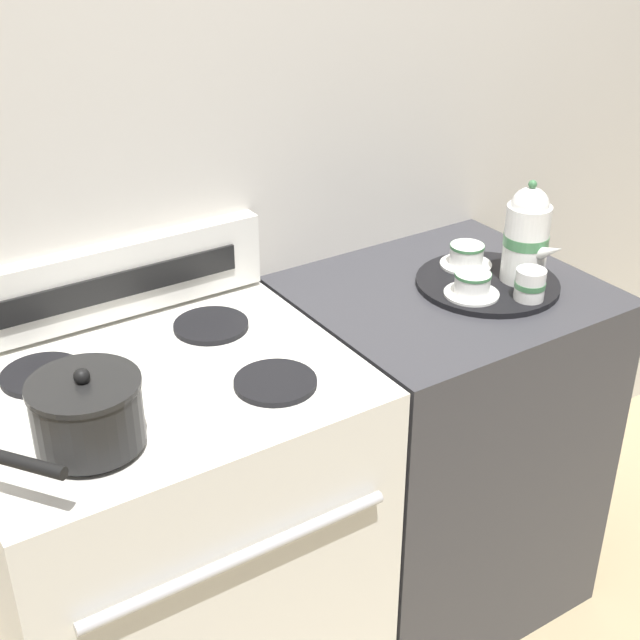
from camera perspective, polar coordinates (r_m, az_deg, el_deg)
ground_plane at (r=2.48m, az=-0.60°, el=-19.71°), size 6.00×6.00×0.00m
wall_back at (r=2.08m, az=-5.66°, el=7.19°), size 6.00×0.05×2.20m
stove at (r=2.04m, az=-9.18°, el=-14.80°), size 0.77×0.64×0.93m
control_panel at (r=1.95m, az=-13.87°, el=2.21°), size 0.75×0.05×0.17m
side_counter at (r=2.35m, az=7.45°, el=-8.13°), size 0.68×0.61×0.92m
saucepan at (r=1.57m, az=-14.74°, el=-5.79°), size 0.29×0.27×0.15m
serving_tray at (r=2.14m, az=10.66°, el=2.34°), size 0.34×0.34×0.01m
teapot at (r=2.11m, az=13.12°, el=5.33°), size 0.11×0.17×0.25m
teacup_left at (r=2.19m, az=9.36°, el=4.11°), size 0.13×0.13×0.05m
teacup_right at (r=2.05m, az=9.72°, el=2.27°), size 0.13×0.13×0.05m
creamer_jug at (r=2.05m, az=13.30°, el=2.23°), size 0.07×0.07×0.07m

